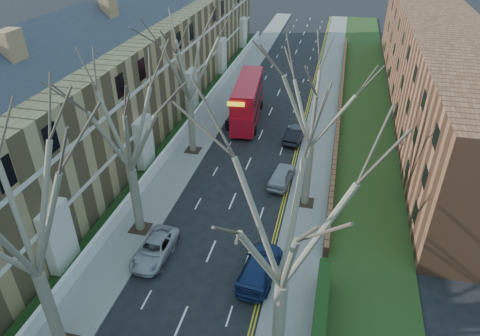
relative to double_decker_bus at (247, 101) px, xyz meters
The scene contains 16 objects.
pavement_left 5.20m from the double_decker_bus, 144.09° to the left, with size 3.00×102.00×0.12m, color slate.
pavement_right 8.87m from the double_decker_bus, 18.85° to the left, with size 3.00×102.00×0.12m, color slate.
terrace_left 13.06m from the double_decker_bus, 155.59° to the right, with size 9.70×78.00×13.60m.
flats_right 20.95m from the double_decker_bus, 19.08° to the left, with size 13.97×54.00×10.00m.
front_wall_left 7.73m from the double_decker_bus, 136.50° to the right, with size 0.30×78.00×1.00m.
grass_verge_right 13.11m from the double_decker_bus, 12.41° to the left, with size 6.00×102.00×0.06m.
tree_left_mid 31.31m from the double_decker_bus, 96.69° to the right, with size 10.50×10.50×14.71m.
tree_left_far 21.71m from the double_decker_bus, 99.95° to the right, with size 10.15×10.15×14.22m.
tree_left_dist 11.60m from the double_decker_bus, 113.34° to the right, with size 10.50×10.50×14.71m.
tree_right_mid 30.21m from the double_decker_bus, 74.44° to the right, with size 10.50×10.50×14.71m.
tree_right_far 17.71m from the double_decker_bus, 61.08° to the right, with size 10.15×10.15×14.22m.
double_decker_bus is the anchor object (origin of this frame).
car_left_far 22.63m from the double_decker_bus, 93.51° to the right, with size 2.11×4.58×1.27m, color #A4A3A8.
car_right_near 23.45m from the double_decker_bus, 75.51° to the right, with size 2.10×5.16×1.50m, color navy.
car_right_mid 13.02m from the double_decker_bus, 64.44° to the right, with size 1.73×4.31×1.47m, color #9C9DA4.
car_right_far 6.98m from the double_decker_bus, 32.59° to the right, with size 1.51×4.32×1.42m, color black.
Camera 1 is at (7.04, -6.00, 20.42)m, focal length 32.00 mm.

